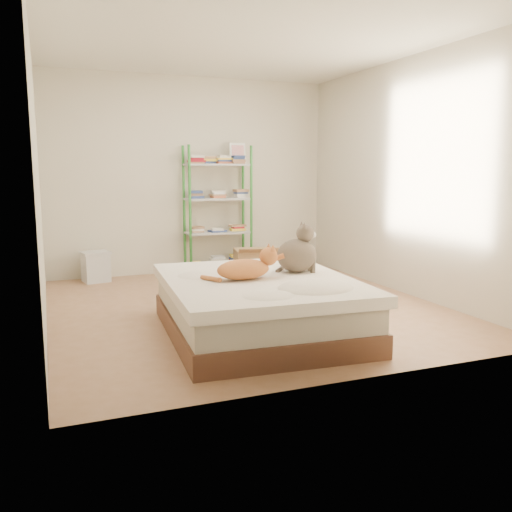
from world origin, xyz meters
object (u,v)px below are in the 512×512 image
bed (258,306)px  shelf_unit (218,210)px  grey_cat (297,248)px  white_bin (96,266)px  orange_cat (243,267)px  cardboard_box (257,264)px

bed → shelf_unit: shelf_unit is taller
grey_cat → white_bin: 3.07m
orange_cat → white_bin: (-0.96, 2.76, -0.40)m
orange_cat → white_bin: orange_cat is taller
grey_cat → shelf_unit: 2.67m
shelf_unit → cardboard_box: size_ratio=2.79×
bed → grey_cat: bearing=19.0°
cardboard_box → white_bin: bearing=173.5°
orange_cat → grey_cat: (0.55, 0.13, 0.11)m
orange_cat → grey_cat: grey_cat is taller
shelf_unit → cardboard_box: (0.32, -0.63, -0.66)m
shelf_unit → grey_cat: bearing=-92.2°
shelf_unit → cardboard_box: shelf_unit is taller
orange_cat → shelf_unit: size_ratio=0.31×
bed → cardboard_box: bearing=72.4°
bed → shelf_unit: 2.89m
bed → shelf_unit: size_ratio=1.14×
shelf_unit → cardboard_box: 0.96m
cardboard_box → white_bin: 2.02m
grey_cat → shelf_unit: (0.10, 2.66, 0.15)m
bed → white_bin: 2.95m
grey_cat → white_bin: (-1.51, 2.63, -0.51)m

